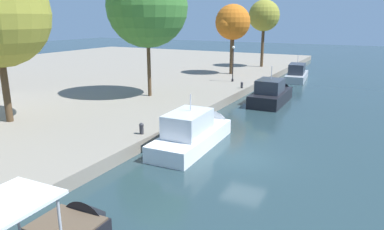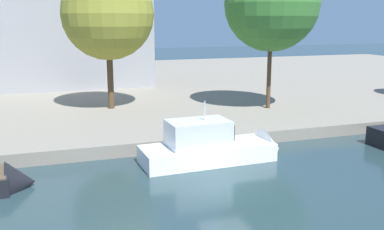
{
  "view_description": "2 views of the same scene",
  "coord_description": "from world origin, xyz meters",
  "px_view_note": "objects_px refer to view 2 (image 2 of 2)",
  "views": [
    {
      "loc": [
        -20.01,
        -6.76,
        8.52
      ],
      "look_at": [
        0.99,
        4.3,
        2.07
      ],
      "focal_mm": 33.23,
      "sensor_mm": 36.0,
      "label": 1
    },
    {
      "loc": [
        -8.53,
        -19.63,
        8.37
      ],
      "look_at": [
        -0.79,
        3.33,
        3.09
      ],
      "focal_mm": 41.16,
      "sensor_mm": 36.0,
      "label": 2
    }
  ],
  "objects_px": {
    "mooring_bollard_2": "(170,131)",
    "tree_3": "(275,0)",
    "tree_1": "(106,13)",
    "motor_yacht_2": "(216,150)"
  },
  "relations": [
    {
      "from": "motor_yacht_2",
      "to": "mooring_bollard_2",
      "type": "relative_size",
      "value": 11.38
    },
    {
      "from": "motor_yacht_2",
      "to": "mooring_bollard_2",
      "type": "height_order",
      "value": "motor_yacht_2"
    },
    {
      "from": "mooring_bollard_2",
      "to": "tree_3",
      "type": "distance_m",
      "value": 15.29
    },
    {
      "from": "mooring_bollard_2",
      "to": "tree_3",
      "type": "relative_size",
      "value": 0.06
    },
    {
      "from": "mooring_bollard_2",
      "to": "tree_1",
      "type": "bearing_deg",
      "value": 102.21
    },
    {
      "from": "mooring_bollard_2",
      "to": "tree_1",
      "type": "relative_size",
      "value": 0.07
    },
    {
      "from": "motor_yacht_2",
      "to": "tree_1",
      "type": "relative_size",
      "value": 0.77
    },
    {
      "from": "tree_1",
      "to": "mooring_bollard_2",
      "type": "bearing_deg",
      "value": -77.79
    },
    {
      "from": "motor_yacht_2",
      "to": "tree_3",
      "type": "relative_size",
      "value": 0.71
    },
    {
      "from": "tree_1",
      "to": "tree_3",
      "type": "xyz_separation_m",
      "value": [
        13.17,
        -4.38,
        1.09
      ]
    }
  ]
}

